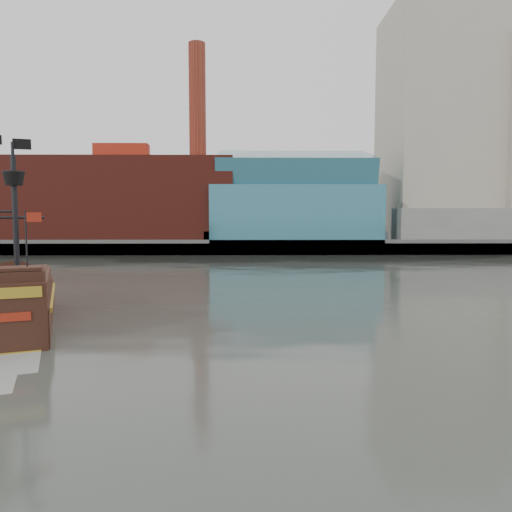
{
  "coord_description": "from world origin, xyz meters",
  "views": [
    {
      "loc": [
        1.83,
        -22.56,
        6.97
      ],
      "look_at": [
        2.3,
        12.71,
        4.0
      ],
      "focal_mm": 35.0,
      "sensor_mm": 36.0,
      "label": 1
    }
  ],
  "objects": [
    {
      "name": "pirate_ship",
      "position": [
        -13.25,
        7.79,
        1.16
      ],
      "size": [
        10.74,
        17.84,
        12.83
      ],
      "rotation": [
        0.0,
        0.0,
        0.36
      ],
      "color": "black",
      "rests_on": "ground"
    },
    {
      "name": "seawall",
      "position": [
        0.0,
        62.5,
        1.3
      ],
      "size": [
        220.0,
        1.0,
        2.6
      ],
      "primitive_type": "cube",
      "color": "#4C4C49",
      "rests_on": "ground"
    },
    {
      "name": "promenade_far",
      "position": [
        0.0,
        92.0,
        1.0
      ],
      "size": [
        220.0,
        60.0,
        2.0
      ],
      "primitive_type": "cube",
      "color": "slate",
      "rests_on": "ground"
    },
    {
      "name": "skyline",
      "position": [
        5.21,
        84.56,
        24.55
      ],
      "size": [
        149.0,
        45.0,
        62.0
      ],
      "color": "#80614C",
      "rests_on": "promenade_far"
    },
    {
      "name": "ground",
      "position": [
        0.0,
        0.0,
        0.0
      ],
      "size": [
        400.0,
        400.0,
        0.0
      ],
      "primitive_type": "plane",
      "color": "#2A2C27",
      "rests_on": "ground"
    }
  ]
}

